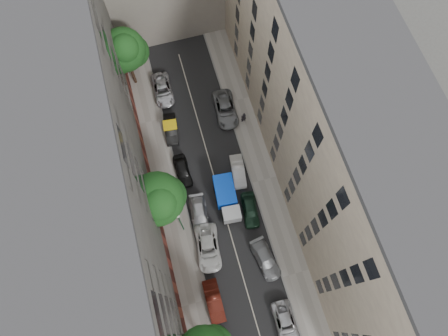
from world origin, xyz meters
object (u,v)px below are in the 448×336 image
object	(u,v)px
car_left_2	(208,248)
car_left_5	(171,129)
car_right_2	(250,210)
tarp_truck	(227,198)
car_left_6	(163,90)
car_left_1	(214,301)
car_left_3	(199,215)
car_right_1	(266,259)
car_right_3	(238,171)
tree_far	(125,51)
car_left_4	(182,171)
pedestrian	(244,117)
car_right_4	(225,109)
car_right_0	(286,324)
tree_mid	(159,200)

from	to	relation	value
car_left_2	car_left_5	xyz separation A→B (m)	(-0.64, 14.97, -0.06)
car_left_2	car_left_5	world-z (taller)	car_left_2
car_left_5	car_right_2	world-z (taller)	car_right_2
tarp_truck	car_left_6	xyz separation A→B (m)	(-3.82, 15.92, -0.64)
car_left_1	car_left_3	xyz separation A→B (m)	(0.80, 9.20, -0.05)
tarp_truck	car_right_1	size ratio (longest dim) A/B	1.16
car_right_3	car_left_1	bearing A→B (deg)	-109.54
car_left_1	tree_far	size ratio (longest dim) A/B	0.48
car_left_3	car_right_2	distance (m)	5.69
car_left_6	car_right_1	distance (m)	24.16
car_left_4	car_left_5	xyz separation A→B (m)	(-0.06, 5.60, -0.02)
car_left_6	car_right_3	world-z (taller)	car_left_6
tarp_truck	car_left_1	size ratio (longest dim) A/B	1.22
car_left_1	car_left_6	world-z (taller)	car_left_1
car_right_3	pedestrian	xyz separation A→B (m)	(2.54, 6.34, 0.40)
car_left_6	car_right_4	bearing A→B (deg)	-34.41
car_left_2	car_right_1	xyz separation A→B (m)	(5.60, -2.83, -0.06)
tarp_truck	pedestrian	bearing A→B (deg)	67.74
car_left_6	car_right_1	world-z (taller)	car_left_6
car_right_4	tree_far	bearing A→B (deg)	147.16
car_right_3	car_left_5	bearing A→B (deg)	136.82
car_left_2	car_right_0	size ratio (longest dim) A/B	1.16
car_right_1	tree_mid	distance (m)	13.16
car_right_1	tarp_truck	bearing A→B (deg)	96.57
car_left_4	car_right_2	size ratio (longest dim) A/B	0.98
car_right_3	tree_far	bearing A→B (deg)	127.03
tree_mid	tree_far	xyz separation A→B (m)	(0.12, 18.04, 0.18)
car_left_1	car_right_0	world-z (taller)	car_left_1
car_right_1	pedestrian	world-z (taller)	pedestrian
car_left_1	car_right_3	size ratio (longest dim) A/B	1.08
tarp_truck	car_right_0	bearing A→B (deg)	-76.31
tarp_truck	car_right_3	xyz separation A→B (m)	(2.20, 2.92, -0.66)
car_left_3	car_right_1	xyz separation A→B (m)	(5.60, -6.60, 0.00)
car_left_1	tree_far	distance (m)	29.02
car_right_4	tree_far	distance (m)	13.38
car_right_0	car_right_1	size ratio (longest dim) A/B	0.98
tarp_truck	car_left_5	bearing A→B (deg)	116.22
car_left_4	car_right_0	world-z (taller)	car_left_4
car_left_1	car_left_4	bearing A→B (deg)	89.64
car_right_1	car_left_3	bearing A→B (deg)	120.51
tarp_truck	car_right_2	world-z (taller)	tarp_truck
car_right_0	car_left_5	bearing A→B (deg)	105.65
tree_mid	pedestrian	world-z (taller)	tree_mid
car_right_4	pedestrian	world-z (taller)	pedestrian
car_left_1	tree_mid	distance (m)	11.99
car_left_1	car_right_4	bearing A→B (deg)	71.74
car_left_5	car_left_6	size ratio (longest dim) A/B	0.82
pedestrian	tree_mid	bearing A→B (deg)	30.75
car_left_4	car_right_2	bearing A→B (deg)	-47.45
car_left_2	car_left_3	world-z (taller)	car_left_2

